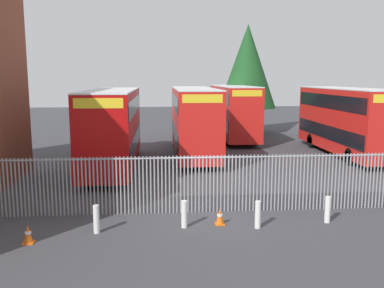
# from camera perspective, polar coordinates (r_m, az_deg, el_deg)

# --- Properties ---
(ground_plane) EXTENTS (100.00, 100.00, 0.00)m
(ground_plane) POSITION_cam_1_polar(r_m,az_deg,el_deg) (23.78, -0.76, -3.24)
(ground_plane) COLOR #3D3D42
(palisade_fence) EXTENTS (15.70, 0.14, 2.35)m
(palisade_fence) POSITION_cam_1_polar(r_m,az_deg,el_deg) (15.74, 0.74, -5.26)
(palisade_fence) COLOR gray
(palisade_fence) RESTS_ON ground
(double_decker_bus_near_gate) EXTENTS (2.54, 10.81, 4.42)m
(double_decker_bus_near_gate) POSITION_cam_1_polar(r_m,az_deg,el_deg) (23.76, -10.80, 2.52)
(double_decker_bus_near_gate) COLOR #B70C0C
(double_decker_bus_near_gate) RESTS_ON ground
(double_decker_bus_behind_fence_left) EXTENTS (2.54, 10.81, 4.42)m
(double_decker_bus_behind_fence_left) POSITION_cam_1_polar(r_m,az_deg,el_deg) (27.17, 0.26, 3.49)
(double_decker_bus_behind_fence_left) COLOR red
(double_decker_bus_behind_fence_left) RESTS_ON ground
(double_decker_bus_behind_fence_right) EXTENTS (2.54, 10.81, 4.42)m
(double_decker_bus_behind_fence_right) POSITION_cam_1_polar(r_m,az_deg,el_deg) (34.79, 5.68, 4.68)
(double_decker_bus_behind_fence_right) COLOR red
(double_decker_bus_behind_fence_right) RESTS_ON ground
(double_decker_bus_far_back) EXTENTS (2.54, 10.81, 4.42)m
(double_decker_bus_far_back) POSITION_cam_1_polar(r_m,az_deg,el_deg) (29.13, 20.33, 3.30)
(double_decker_bus_far_back) COLOR red
(double_decker_bus_far_back) RESTS_ON ground
(bollard_near_left) EXTENTS (0.20, 0.20, 0.95)m
(bollard_near_left) POSITION_cam_1_polar(r_m,az_deg,el_deg) (14.24, -13.00, -10.03)
(bollard_near_left) COLOR silver
(bollard_near_left) RESTS_ON ground
(bollard_center_front) EXTENTS (0.20, 0.20, 0.95)m
(bollard_center_front) POSITION_cam_1_polar(r_m,az_deg,el_deg) (14.36, -1.08, -9.62)
(bollard_center_front) COLOR silver
(bollard_center_front) RESTS_ON ground
(bollard_near_right) EXTENTS (0.20, 0.20, 0.95)m
(bollard_near_right) POSITION_cam_1_polar(r_m,az_deg,el_deg) (14.49, 9.04, -9.56)
(bollard_near_right) COLOR silver
(bollard_near_right) RESTS_ON ground
(bollard_far_right) EXTENTS (0.20, 0.20, 0.95)m
(bollard_far_right) POSITION_cam_1_polar(r_m,az_deg,el_deg) (15.60, 18.13, -8.55)
(bollard_far_right) COLOR silver
(bollard_far_right) RESTS_ON ground
(traffic_cone_by_gate) EXTENTS (0.34, 0.34, 0.59)m
(traffic_cone_by_gate) POSITION_cam_1_polar(r_m,az_deg,el_deg) (14.09, -21.60, -11.46)
(traffic_cone_by_gate) COLOR orange
(traffic_cone_by_gate) RESTS_ON ground
(traffic_cone_mid_forecourt) EXTENTS (0.34, 0.34, 0.59)m
(traffic_cone_mid_forecourt) POSITION_cam_1_polar(r_m,az_deg,el_deg) (14.73, 3.84, -9.92)
(traffic_cone_mid_forecourt) COLOR orange
(traffic_cone_mid_forecourt) RESTS_ON ground
(tree_tall_back) EXTENTS (5.25, 5.25, 9.83)m
(tree_tall_back) POSITION_cam_1_polar(r_m,az_deg,el_deg) (38.62, 7.63, 10.51)
(tree_tall_back) COLOR #4C3823
(tree_tall_back) RESTS_ON ground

